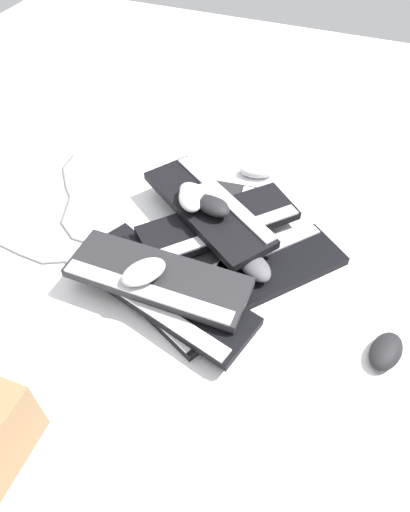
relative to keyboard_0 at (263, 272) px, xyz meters
name	(u,v)px	position (x,y,z in m)	size (l,w,h in m)	color
ground_plane	(199,257)	(-0.18, 0.00, -0.01)	(3.20, 3.20, 0.00)	white
keyboard_0	(263,272)	(0.00, 0.00, 0.00)	(0.40, 0.43, 0.03)	black
keyboard_1	(216,235)	(-0.16, 0.08, 0.00)	(0.20, 0.45, 0.03)	#232326
keyboard_2	(153,285)	(-0.25, -0.14, 0.00)	(0.46, 0.32, 0.03)	black
keyboard_3	(219,223)	(-0.16, 0.10, 0.03)	(0.41, 0.43, 0.03)	black
keyboard_4	(208,207)	(-0.20, 0.12, 0.06)	(0.45, 0.37, 0.03)	black
keyboard_5	(168,297)	(-0.18, -0.18, 0.03)	(0.46, 0.26, 0.03)	black
keyboard_6	(157,278)	(-0.22, -0.16, 0.06)	(0.44, 0.15, 0.03)	#232326
mouse_0	(144,272)	(-0.24, -0.18, 0.10)	(0.11, 0.07, 0.04)	silver
mouse_1	(210,196)	(-0.19, 0.13, 0.10)	(0.11, 0.07, 0.04)	#B7B7BC
mouse_2	(191,198)	(-0.24, 0.10, 0.10)	(0.11, 0.07, 0.04)	silver
mouse_3	(256,170)	(-0.14, 0.39, 0.01)	(0.11, 0.07, 0.04)	#B7B7BC
mouse_4	(254,266)	(-0.02, -0.02, 0.04)	(0.11, 0.07, 0.04)	#4C4C51
mouse_5	(195,195)	(-0.23, 0.11, 0.10)	(0.11, 0.07, 0.04)	#B7B7BC
mouse_6	(386,351)	(0.32, -0.13, 0.01)	(0.11, 0.07, 0.04)	black
mouse_7	(214,205)	(-0.17, 0.09, 0.10)	(0.11, 0.07, 0.04)	black
cable_0	(23,249)	(-0.63, -0.16, -0.01)	(0.39, 0.12, 0.01)	#59595B
cable_1	(69,201)	(-0.63, 0.06, -0.01)	(0.30, 0.34, 0.01)	#59595B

